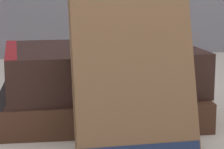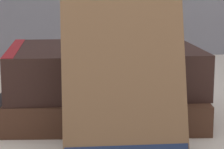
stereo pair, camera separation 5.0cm
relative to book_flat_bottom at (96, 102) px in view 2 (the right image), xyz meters
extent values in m
plane|color=beige|center=(-0.04, -0.01, -0.02)|extent=(3.00, 3.00, 0.00)
cube|color=#4C2D1E|center=(0.01, 0.00, 0.00)|extent=(0.23, 0.18, 0.03)
cube|color=black|center=(-0.10, 0.01, 0.00)|extent=(0.02, 0.16, 0.03)
cube|color=#331E19|center=(0.01, 0.00, 0.04)|extent=(0.21, 0.15, 0.05)
cube|color=maroon|center=(-0.09, 0.00, 0.04)|extent=(0.01, 0.15, 0.05)
cube|color=brown|center=(0.02, -0.12, 0.06)|extent=(0.11, 0.06, 0.14)
cylinder|color=silver|center=(0.06, -0.03, 0.07)|extent=(0.04, 0.04, 0.01)
torus|color=silver|center=(0.06, -0.03, 0.07)|extent=(0.05, 0.05, 0.01)
sphere|color=silver|center=(0.06, -0.01, 0.07)|extent=(0.01, 0.01, 0.01)
torus|color=#4C3828|center=(-0.04, 0.16, -0.01)|extent=(0.05, 0.05, 0.00)
torus|color=#4C3828|center=(0.01, 0.16, -0.01)|extent=(0.05, 0.05, 0.00)
cylinder|color=#4C3828|center=(-0.02, 0.16, -0.01)|extent=(0.01, 0.00, 0.00)
camera|label=1|loc=(-0.08, -0.51, 0.14)|focal=75.00mm
camera|label=2|loc=(-0.04, -0.52, 0.14)|focal=75.00mm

